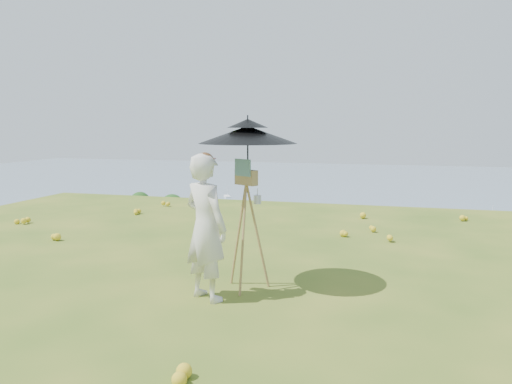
% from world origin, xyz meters
% --- Properties ---
extents(ground, '(14.00, 14.00, 0.00)m').
position_xyz_m(ground, '(0.00, 0.00, 0.00)').
color(ground, '#3D601B').
rests_on(ground, ground).
extents(shoreline_tier, '(170.00, 28.00, 8.00)m').
position_xyz_m(shoreline_tier, '(0.00, 75.00, -36.00)').
color(shoreline_tier, '#72675B').
rests_on(shoreline_tier, bay_water).
extents(bay_water, '(700.00, 700.00, 0.00)m').
position_xyz_m(bay_water, '(0.00, 240.00, -34.00)').
color(bay_water, slate).
rests_on(bay_water, ground).
extents(peninsula, '(90.00, 60.00, 12.00)m').
position_xyz_m(peninsula, '(-75.00, 155.00, -29.00)').
color(peninsula, '#113D10').
rests_on(peninsula, bay_water).
extents(slope_trees, '(110.00, 50.00, 6.00)m').
position_xyz_m(slope_trees, '(0.00, 35.00, -15.00)').
color(slope_trees, '#154817').
rests_on(slope_trees, forest_slope).
extents(harbor_town, '(110.00, 22.00, 5.00)m').
position_xyz_m(harbor_town, '(0.00, 75.00, -29.50)').
color(harbor_town, silver).
rests_on(harbor_town, shoreline_tier).
extents(moored_boats, '(140.00, 140.00, 0.70)m').
position_xyz_m(moored_boats, '(-12.50, 161.00, -33.65)').
color(moored_boats, white).
rests_on(moored_boats, bay_water).
extents(wildflowers, '(10.00, 10.50, 0.12)m').
position_xyz_m(wildflowers, '(0.00, 0.25, 0.06)').
color(wildflowers, gold).
rests_on(wildflowers, ground).
extents(painter, '(0.77, 0.68, 1.77)m').
position_xyz_m(painter, '(0.74, -0.78, 0.89)').
color(painter, white).
rests_on(painter, ground).
extents(field_easel, '(0.87, 0.87, 1.68)m').
position_xyz_m(field_easel, '(1.10, -0.29, 0.84)').
color(field_easel, olive).
rests_on(field_easel, ground).
extents(sun_umbrella, '(1.62, 1.62, 0.84)m').
position_xyz_m(sun_umbrella, '(1.12, -0.26, 1.80)').
color(sun_umbrella, black).
rests_on(sun_umbrella, field_easel).
extents(painter_cap, '(0.29, 0.31, 0.10)m').
position_xyz_m(painter_cap, '(0.74, -0.78, 1.72)').
color(painter_cap, '#D67584').
rests_on(painter_cap, painter).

